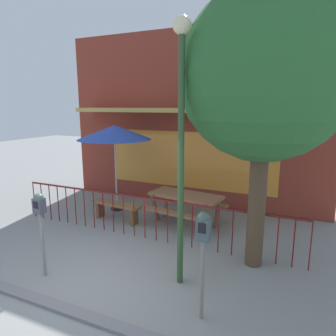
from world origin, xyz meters
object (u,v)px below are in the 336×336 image
Objects in this scene: picnic_table_left at (186,200)px; patio_bench at (116,208)px; patio_umbrella at (114,133)px; street_lamp at (181,120)px; parking_meter_far at (203,237)px; parking_meter_near at (40,213)px; street_tree at (265,76)px.

picnic_table_left is 1.38× the size of patio_bench.
picnic_table_left is at bearing 17.79° from patio_bench.
street_lamp is (3.03, -2.67, 0.51)m from patio_umbrella.
parking_meter_far reaches higher than picnic_table_left.
street_lamp is at bearing 18.97° from parking_meter_near.
parking_meter_far is at bearing -39.84° from patio_bench.
picnic_table_left is at bearing 114.40° from parking_meter_far.
street_tree reaches higher than parking_meter_near.
picnic_table_left is 0.81× the size of patio_umbrella.
street_tree is 1.17× the size of street_lamp.
street_lamp reaches higher than picnic_table_left.
patio_umbrella is 2.07m from patio_bench.
street_tree reaches higher than patio_bench.
parking_meter_near is at bearing -113.56° from picnic_table_left.
picnic_table_left reaches higher than patio_bench.
street_tree is at bearing -20.80° from patio_umbrella.
street_lamp reaches higher than patio_umbrella.
parking_meter_far is (2.86, 0.08, 0.06)m from parking_meter_near.
picnic_table_left is at bearing 108.64° from street_lamp.
picnic_table_left is 1.30× the size of parking_meter_near.
patio_umbrella reaches higher than parking_meter_far.
picnic_table_left is 3.55m from parking_meter_far.
picnic_table_left is 3.37m from street_lamp.
picnic_table_left is 3.60m from parking_meter_near.
patio_umbrella is (-2.19, 0.19, 1.61)m from picnic_table_left.
parking_meter_far is at bearing -103.73° from street_tree.
parking_meter_near is at bearing -178.49° from parking_meter_far.
patio_umbrella is 4.07m from street_lamp.
parking_meter_near is at bearing -150.14° from street_tree.
picnic_table_left is 1.82m from patio_bench.
patio_umbrella is 1.53× the size of parking_meter_far.
patio_umbrella reaches higher than parking_meter_near.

